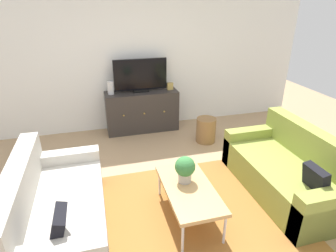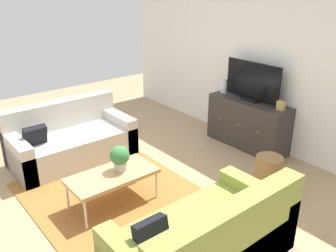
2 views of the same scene
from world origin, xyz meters
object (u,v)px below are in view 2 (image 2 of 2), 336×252
object	(u,v)px
potted_plant	(120,157)
coffee_table	(112,176)
couch_right_side	(208,244)
couch_left_side	(70,141)
mantel_clock	(281,106)
tv_console	(248,124)
wicker_basket	(268,172)
glass_vase	(224,86)
flat_screen_tv	(252,82)

from	to	relation	value
potted_plant	coffee_table	bearing A→B (deg)	-84.72
couch_right_side	coffee_table	size ratio (longest dim) A/B	1.69
couch_left_side	mantel_clock	bearing A→B (deg)	50.90
tv_console	wicker_basket	xyz separation A→B (m)	(0.98, -0.78, -0.16)
tv_console	glass_vase	xyz separation A→B (m)	(-0.55, 0.00, 0.49)
potted_plant	glass_vase	distance (m)	2.48
coffee_table	glass_vase	distance (m)	2.63
glass_vase	wicker_basket	size ratio (longest dim) A/B	0.53
coffee_table	wicker_basket	bearing A→B (deg)	61.95
couch_right_side	wicker_basket	size ratio (longest dim) A/B	3.99
couch_right_side	mantel_clock	world-z (taller)	mantel_clock
tv_console	glass_vase	world-z (taller)	glass_vase
wicker_basket	couch_right_side	bearing A→B (deg)	-72.25
couch_right_side	potted_plant	xyz separation A→B (m)	(-1.44, -0.01, 0.31)
wicker_basket	couch_left_side	bearing A→B (deg)	-146.11
glass_vase	couch_right_side	bearing A→B (deg)	-49.38
flat_screen_tv	mantel_clock	size ratio (longest dim) A/B	7.37
couch_right_side	tv_console	xyz separation A→B (m)	(-1.49, 2.37, 0.10)
tv_console	mantel_clock	xyz separation A→B (m)	(0.55, 0.00, 0.44)
flat_screen_tv	glass_vase	xyz separation A→B (m)	(-0.55, -0.02, -0.18)
tv_console	mantel_clock	world-z (taller)	mantel_clock
tv_console	flat_screen_tv	xyz separation A→B (m)	(0.00, 0.02, 0.67)
couch_left_side	flat_screen_tv	bearing A→B (deg)	59.96
couch_right_side	potted_plant	bearing A→B (deg)	-179.46
tv_console	wicker_basket	bearing A→B (deg)	-38.62
potted_plant	mantel_clock	xyz separation A→B (m)	(0.49, 2.39, 0.24)
potted_plant	wicker_basket	size ratio (longest dim) A/B	0.72
glass_vase	mantel_clock	distance (m)	1.09
mantel_clock	wicker_basket	size ratio (longest dim) A/B	0.30
couch_right_side	mantel_clock	distance (m)	2.61
couch_right_side	coffee_table	world-z (taller)	couch_right_side
potted_plant	flat_screen_tv	distance (m)	2.45
glass_vase	potted_plant	bearing A→B (deg)	-75.95
glass_vase	couch_left_side	bearing A→B (deg)	-109.47
tv_console	glass_vase	distance (m)	0.74
tv_console	mantel_clock	distance (m)	0.70
potted_plant	flat_screen_tv	bearing A→B (deg)	91.25
couch_right_side	glass_vase	size ratio (longest dim) A/B	7.46
coffee_table	glass_vase	size ratio (longest dim) A/B	4.42
flat_screen_tv	couch_left_side	bearing A→B (deg)	-120.04
couch_left_side	potted_plant	distance (m)	1.47
glass_vase	wicker_basket	world-z (taller)	glass_vase
glass_vase	coffee_table	bearing A→B (deg)	-76.36
flat_screen_tv	mantel_clock	bearing A→B (deg)	-2.10
couch_left_side	glass_vase	bearing A→B (deg)	70.53
glass_vase	mantel_clock	bearing A→B (deg)	0.00
potted_plant	mantel_clock	bearing A→B (deg)	78.34
coffee_table	tv_console	size ratio (longest dim) A/B	0.77
tv_console	wicker_basket	distance (m)	1.27
couch_right_side	tv_console	world-z (taller)	couch_right_side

